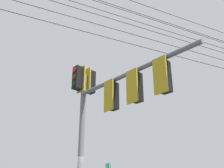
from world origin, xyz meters
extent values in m
cylinder|color=slate|center=(0.29, -0.15, 2.78)|extent=(0.20, 0.20, 5.55)
cylinder|color=slate|center=(1.37, -2.36, 4.80)|extent=(2.28, 4.49, 0.14)
cube|color=black|center=(0.56, -0.01, 5.35)|extent=(0.40, 0.40, 0.90)
cube|color=#B29319|center=(0.41, -0.09, 5.35)|extent=(0.23, 0.41, 1.04)
cylinder|color=red|center=(0.71, 0.06, 5.65)|extent=(0.11, 0.19, 0.20)
cylinder|color=#3C2703|center=(0.71, 0.06, 5.35)|extent=(0.11, 0.19, 0.20)
cylinder|color=black|center=(0.71, 0.06, 5.05)|extent=(0.11, 0.19, 0.20)
cube|color=black|center=(0.02, -0.28, 5.35)|extent=(0.40, 0.40, 0.90)
cube|color=#B29319|center=(0.18, -0.20, 5.35)|extent=(0.23, 0.41, 1.04)
cylinder|color=red|center=(-0.13, -0.35, 5.65)|extent=(0.11, 0.19, 0.20)
cylinder|color=#3C2703|center=(-0.13, -0.35, 5.35)|extent=(0.11, 0.19, 0.20)
cylinder|color=black|center=(-0.13, -0.35, 5.05)|extent=(0.11, 0.19, 0.20)
cube|color=black|center=(1.01, -1.61, 4.25)|extent=(0.39, 0.39, 0.90)
cube|color=#B29319|center=(0.85, -1.68, 4.25)|extent=(0.21, 0.42, 1.04)
cylinder|color=red|center=(1.16, -1.55, 4.55)|extent=(0.11, 0.20, 0.20)
cylinder|color=#3C2703|center=(1.16, -1.55, 4.25)|extent=(0.11, 0.20, 0.20)
cylinder|color=black|center=(1.16, -1.55, 3.95)|extent=(0.11, 0.20, 0.20)
cube|color=black|center=(1.46, -2.54, 4.25)|extent=(0.40, 0.40, 0.90)
cube|color=#B29319|center=(1.30, -2.61, 4.25)|extent=(0.22, 0.42, 1.04)
cylinder|color=red|center=(1.61, -2.47, 4.55)|extent=(0.11, 0.19, 0.20)
cylinder|color=#3C2703|center=(1.61, -2.47, 4.25)|extent=(0.11, 0.19, 0.20)
cylinder|color=black|center=(1.61, -2.47, 3.95)|extent=(0.11, 0.19, 0.20)
cube|color=black|center=(1.91, -3.47, 4.25)|extent=(0.40, 0.40, 0.90)
cube|color=#B29319|center=(1.76, -3.55, 4.25)|extent=(0.23, 0.41, 1.04)
cylinder|color=red|center=(2.06, -3.40, 4.55)|extent=(0.12, 0.19, 0.20)
cylinder|color=#3C2703|center=(2.06, -3.40, 4.25)|extent=(0.12, 0.19, 0.20)
cylinder|color=black|center=(2.06, -3.40, 3.95)|extent=(0.12, 0.19, 0.20)
cylinder|color=black|center=(1.81, 0.16, 7.55)|extent=(33.35, 6.84, 0.68)
cylinder|color=black|center=(1.81, 0.16, 8.09)|extent=(33.35, 6.84, 0.68)
cylinder|color=black|center=(1.81, 0.16, 8.60)|extent=(33.35, 6.84, 0.68)
cylinder|color=black|center=(1.81, 0.16, 8.89)|extent=(33.35, 6.84, 0.68)
cylinder|color=black|center=(1.81, 0.16, 9.30)|extent=(33.35, 6.84, 0.68)
cylinder|color=black|center=(1.81, 0.16, 9.41)|extent=(33.35, 6.84, 0.68)
camera|label=1|loc=(-1.23, -9.31, 1.31)|focal=42.33mm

